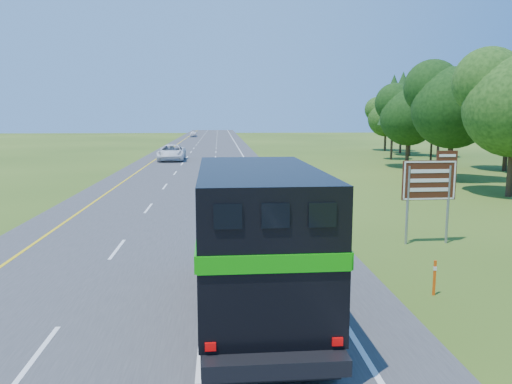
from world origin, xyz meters
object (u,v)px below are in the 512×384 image
white_suv (172,153)px  exit_sign (430,184)px  far_car (193,134)px  horse_truck (256,236)px

white_suv → exit_sign: bearing=-71.4°
white_suv → far_car: white_suv is taller
white_suv → horse_truck: bearing=-83.1°
white_suv → far_car: size_ratio=1.59×
far_car → horse_truck: bearing=-89.2°
white_suv → exit_sign: exit_sign is taller
horse_truck → white_suv: (-6.60, 47.43, -1.23)m
horse_truck → far_car: 115.18m
far_car → exit_sign: 108.86m
white_suv → far_car: (-0.77, 67.50, -0.21)m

